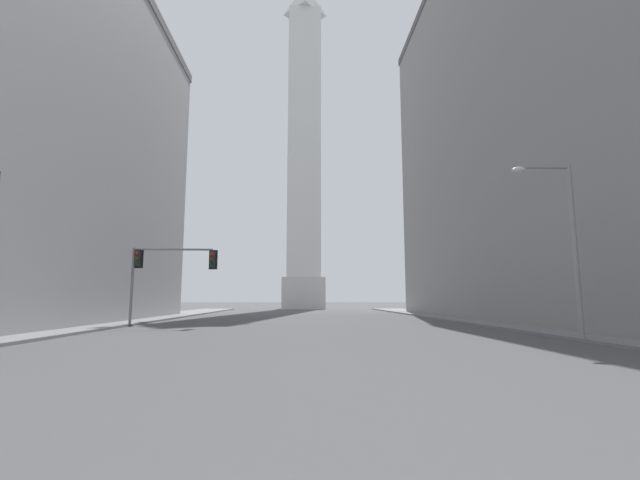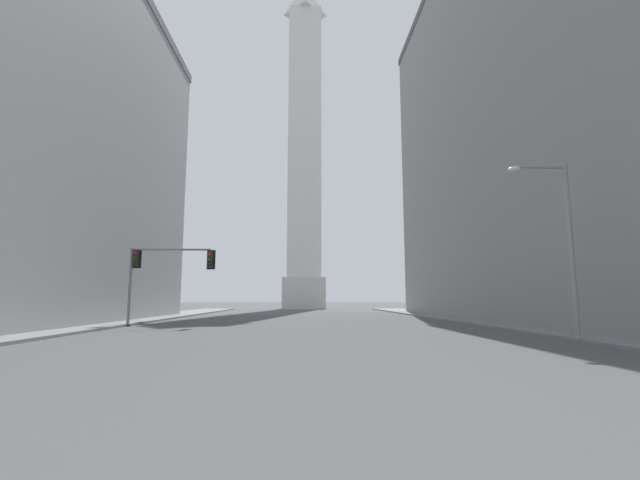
{
  "view_description": "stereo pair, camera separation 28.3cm",
  "coord_description": "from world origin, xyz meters",
  "views": [
    {
      "loc": [
        -0.19,
        -0.52,
        1.83
      ],
      "look_at": [
        2.34,
        61.5,
        10.32
      ],
      "focal_mm": 24.0,
      "sensor_mm": 36.0,
      "label": 1
    },
    {
      "loc": [
        0.1,
        -0.54,
        1.83
      ],
      "look_at": [
        2.34,
        61.5,
        10.32
      ],
      "focal_mm": 24.0,
      "sensor_mm": 36.0,
      "label": 2
    }
  ],
  "objects": [
    {
      "name": "obelisk",
      "position": [
        0.0,
        74.84,
        29.71
      ],
      "size": [
        7.36,
        7.36,
        62.06
      ],
      "color": "silver",
      "rests_on": "ground_plane"
    },
    {
      "name": "sidewalk_right",
      "position": [
        14.0,
        26.94,
        0.07
      ],
      "size": [
        5.0,
        89.8,
        0.15
      ],
      "primitive_type": "cube",
      "color": "slate",
      "rests_on": "ground_plane"
    },
    {
      "name": "street_lamp",
      "position": [
        11.26,
        17.5,
        4.78
      ],
      "size": [
        2.7,
        0.36,
        7.76
      ],
      "color": "gray",
      "rests_on": "ground_plane"
    },
    {
      "name": "traffic_light_mid_left",
      "position": [
        -9.57,
        28.46,
        3.99
      ],
      "size": [
        5.75,
        0.51,
        5.2
      ],
      "color": "slate",
      "rests_on": "ground_plane"
    },
    {
      "name": "sidewalk_left",
      "position": [
        -14.0,
        26.94,
        0.07
      ],
      "size": [
        5.0,
        89.8,
        0.15
      ],
      "primitive_type": "cube",
      "color": "slate",
      "rests_on": "ground_plane"
    },
    {
      "name": "building_right",
      "position": [
        23.67,
        30.84,
        18.07
      ],
      "size": [
        20.27,
        52.01,
        36.12
      ],
      "color": "gray",
      "rests_on": "ground_plane"
    }
  ]
}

